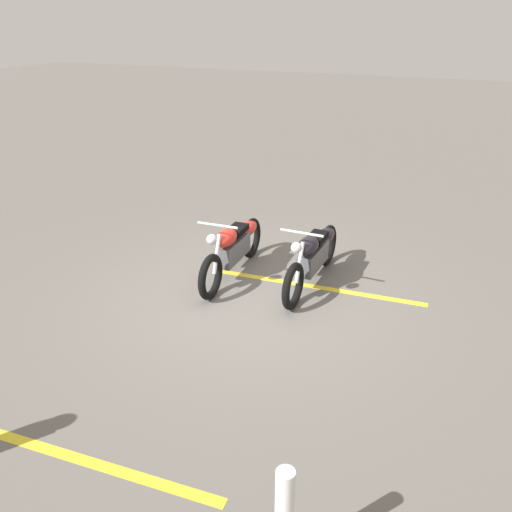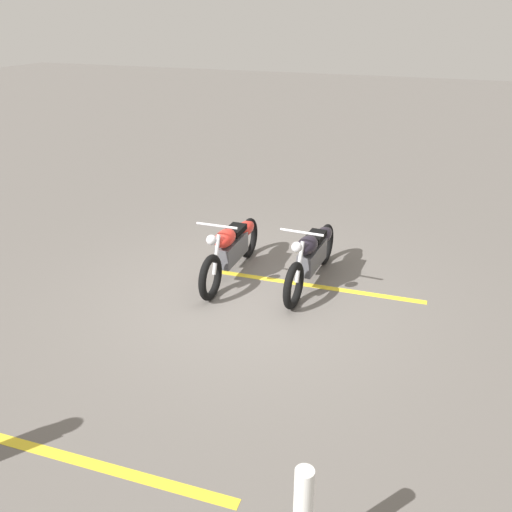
% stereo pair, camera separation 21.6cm
% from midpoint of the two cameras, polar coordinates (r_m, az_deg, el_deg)
% --- Properties ---
extents(ground_plane, '(60.00, 60.00, 0.00)m').
position_cam_midpoint_polar(ground_plane, '(7.92, 0.77, -4.31)').
color(ground_plane, '#66605B').
extents(motorcycle_bright_foreground, '(2.23, 0.62, 1.04)m').
position_cam_midpoint_polar(motorcycle_bright_foreground, '(8.40, -1.62, 0.96)').
color(motorcycle_bright_foreground, black).
rests_on(motorcycle_bright_foreground, ground).
extents(motorcycle_dark_foreground, '(2.23, 0.62, 1.04)m').
position_cam_midpoint_polar(motorcycle_dark_foreground, '(8.18, 6.76, 0.11)').
color(motorcycle_dark_foreground, black).
rests_on(motorcycle_dark_foreground, ground).
extents(parking_stripe_near, '(0.28, 3.20, 0.01)m').
position_cam_midpoint_polar(parking_stripe_near, '(8.24, 7.21, -3.25)').
color(parking_stripe_near, yellow).
rests_on(parking_stripe_near, ground).
extents(parking_stripe_mid, '(0.28, 3.20, 0.01)m').
position_cam_midpoint_polar(parking_stripe_mid, '(5.66, -18.01, -19.24)').
color(parking_stripe_mid, yellow).
rests_on(parking_stripe_mid, ground).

